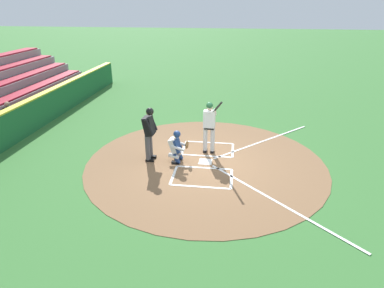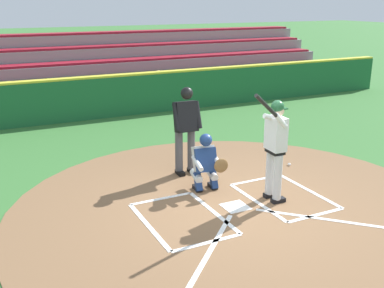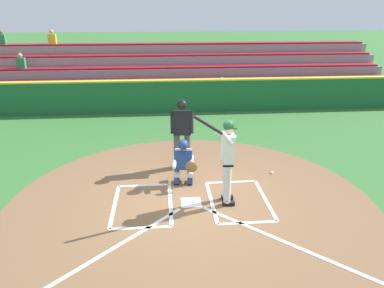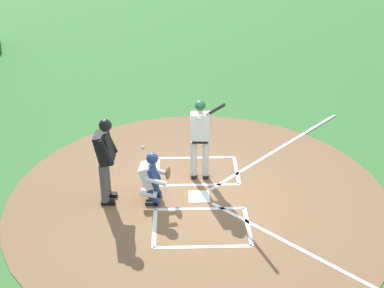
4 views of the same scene
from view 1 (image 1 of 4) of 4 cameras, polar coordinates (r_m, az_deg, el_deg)
ground_plane at (r=11.07m, az=2.36°, el=-3.16°), size 120.00×120.00×0.00m
dirt_circle at (r=11.06m, az=2.36°, el=-3.13°), size 8.00×8.00×0.01m
home_plate_and_chalk at (r=11.03m, az=6.93°, el=-3.34°), size 7.93×4.91×0.01m
batter at (r=11.31m, az=3.08°, el=3.52°), size 0.96×0.67×2.13m
catcher at (r=10.85m, az=-2.68°, el=-0.29°), size 0.59×0.66×1.13m
plate_umpire at (r=10.87m, az=-7.49°, el=2.36°), size 0.59×0.43×1.86m
baseball at (r=13.18m, az=-2.34°, el=1.58°), size 0.07×0.07×0.07m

